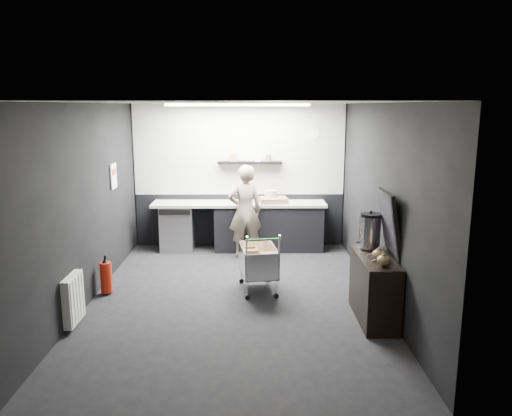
{
  "coord_description": "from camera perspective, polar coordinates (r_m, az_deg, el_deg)",
  "views": [
    {
      "loc": [
        0.24,
        -6.64,
        2.67
      ],
      "look_at": [
        0.3,
        0.4,
        1.21
      ],
      "focal_mm": 35.0,
      "sensor_mm": 36.0,
      "label": 1
    }
  ],
  "objects": [
    {
      "name": "floor",
      "position": [
        7.16,
        -2.4,
        -10.21
      ],
      "size": [
        5.5,
        5.5,
        0.0
      ],
      "primitive_type": "plane",
      "color": "black",
      "rests_on": "ground"
    },
    {
      "name": "ceiling",
      "position": [
        6.64,
        -2.61,
        11.96
      ],
      "size": [
        5.5,
        5.5,
        0.0
      ],
      "primitive_type": "plane",
      "rotation": [
        3.14,
        0.0,
        0.0
      ],
      "color": "white",
      "rests_on": "wall_back"
    },
    {
      "name": "wall_back",
      "position": [
        9.48,
        -1.92,
        3.69
      ],
      "size": [
        5.5,
        0.0,
        5.5
      ],
      "primitive_type": "plane",
      "rotation": [
        1.57,
        0.0,
        0.0
      ],
      "color": "black",
      "rests_on": "floor"
    },
    {
      "name": "wall_front",
      "position": [
        4.11,
        -3.86,
        -7.04
      ],
      "size": [
        5.5,
        0.0,
        5.5
      ],
      "primitive_type": "plane",
      "rotation": [
        -1.57,
        0.0,
        0.0
      ],
      "color": "black",
      "rests_on": "floor"
    },
    {
      "name": "wall_left",
      "position": [
        7.13,
        -18.79,
        0.41
      ],
      "size": [
        0.0,
        5.5,
        5.5
      ],
      "primitive_type": "plane",
      "rotation": [
        1.57,
        0.0,
        1.57
      ],
      "color": "black",
      "rests_on": "floor"
    },
    {
      "name": "wall_right",
      "position": [
        6.99,
        14.12,
        0.46
      ],
      "size": [
        0.0,
        5.5,
        5.5
      ],
      "primitive_type": "plane",
      "rotation": [
        1.57,
        0.0,
        -1.57
      ],
      "color": "black",
      "rests_on": "floor"
    },
    {
      "name": "kitchen_wall_panel",
      "position": [
        9.4,
        -1.94,
        6.69
      ],
      "size": [
        3.95,
        0.02,
        1.7
      ],
      "primitive_type": "cube",
      "color": "silver",
      "rests_on": "wall_back"
    },
    {
      "name": "dado_panel",
      "position": [
        9.62,
        -1.88,
        -1.35
      ],
      "size": [
        3.95,
        0.02,
        1.0
      ],
      "primitive_type": "cube",
      "color": "black",
      "rests_on": "wall_back"
    },
    {
      "name": "floating_shelf",
      "position": [
        9.31,
        -0.71,
        5.23
      ],
      "size": [
        1.2,
        0.22,
        0.04
      ],
      "primitive_type": "cube",
      "color": "black",
      "rests_on": "wall_back"
    },
    {
      "name": "wall_clock",
      "position": [
        9.44,
        6.67,
        8.47
      ],
      "size": [
        0.2,
        0.03,
        0.2
      ],
      "primitive_type": "cylinder",
      "rotation": [
        1.57,
        0.0,
        0.0
      ],
      "color": "white",
      "rests_on": "wall_back"
    },
    {
      "name": "poster",
      "position": [
        8.32,
        -15.98,
        3.51
      ],
      "size": [
        0.02,
        0.3,
        0.4
      ],
      "primitive_type": "cube",
      "color": "white",
      "rests_on": "wall_left"
    },
    {
      "name": "poster_red_band",
      "position": [
        8.31,
        -15.97,
        3.99
      ],
      "size": [
        0.02,
        0.22,
        0.1
      ],
      "primitive_type": "cube",
      "color": "red",
      "rests_on": "poster"
    },
    {
      "name": "radiator",
      "position": [
        6.56,
        -20.16,
        -9.75
      ],
      "size": [
        0.1,
        0.5,
        0.6
      ],
      "primitive_type": "cube",
      "color": "white",
      "rests_on": "wall_left"
    },
    {
      "name": "ceiling_strip",
      "position": [
        8.49,
        -2.13,
        11.7
      ],
      "size": [
        2.4,
        0.2,
        0.04
      ],
      "primitive_type": "cube",
      "color": "white",
      "rests_on": "ceiling"
    },
    {
      "name": "prep_counter",
      "position": [
        9.32,
        -1.1,
        -2.03
      ],
      "size": [
        3.2,
        0.61,
        0.9
      ],
      "color": "black",
      "rests_on": "floor"
    },
    {
      "name": "person",
      "position": [
        8.8,
        -1.25,
        -0.38
      ],
      "size": [
        0.68,
        0.52,
        1.66
      ],
      "primitive_type": "imported",
      "rotation": [
        0.0,
        0.0,
        3.36
      ],
      "color": "beige",
      "rests_on": "floor"
    },
    {
      "name": "shopping_cart",
      "position": [
        7.27,
        0.22,
        -6.25
      ],
      "size": [
        0.6,
        0.89,
        0.9
      ],
      "color": "silver",
      "rests_on": "floor"
    },
    {
      "name": "sideboard",
      "position": [
        6.5,
        13.44,
        -7.9
      ],
      "size": [
        0.47,
        1.09,
        1.64
      ],
      "color": "black",
      "rests_on": "floor"
    },
    {
      "name": "fire_extinguisher",
      "position": [
        7.51,
        -16.75,
        -7.47
      ],
      "size": [
        0.17,
        0.17,
        0.55
      ],
      "color": "#B91E0C",
      "rests_on": "floor"
    },
    {
      "name": "cardboard_box",
      "position": [
        9.18,
        1.99,
        0.89
      ],
      "size": [
        0.55,
        0.44,
        0.1
      ],
      "primitive_type": "cube",
      "rotation": [
        0.0,
        0.0,
        0.14
      ],
      "color": "#916E4D",
      "rests_on": "prep_counter"
    },
    {
      "name": "pink_tub",
      "position": [
        9.21,
        1.69,
        1.34
      ],
      "size": [
        0.23,
        0.23,
        0.23
      ],
      "primitive_type": "cylinder",
      "color": "beige",
      "rests_on": "prep_counter"
    },
    {
      "name": "white_container",
      "position": [
        9.16,
        -1.19,
        1.09
      ],
      "size": [
        0.2,
        0.16,
        0.16
      ],
      "primitive_type": "cube",
      "rotation": [
        0.0,
        0.0,
        -0.09
      ],
      "color": "white",
      "rests_on": "prep_counter"
    }
  ]
}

